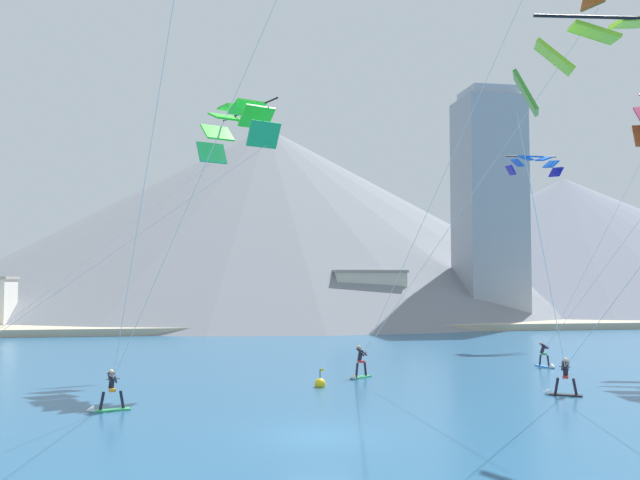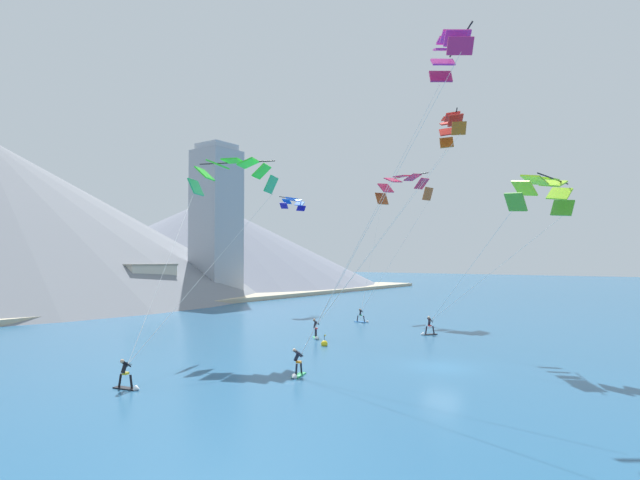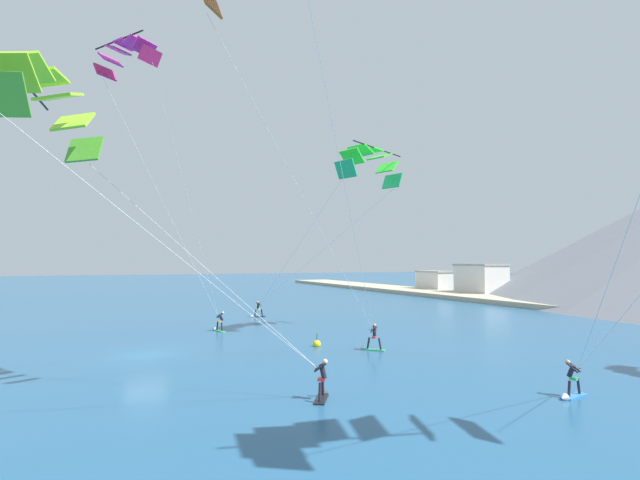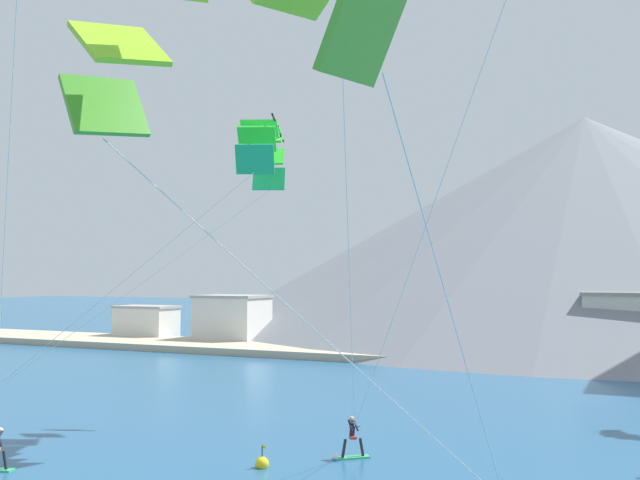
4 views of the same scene
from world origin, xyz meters
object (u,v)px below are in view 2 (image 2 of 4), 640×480
(parafoil_kite_distant_high_outer, at_px, (293,202))
(parafoil_kite_far_left, at_px, (449,53))
(parafoil_kite_near_trail, at_px, (450,128))
(parafoil_kite_mid_center, at_px, (542,191))
(kitesurfer_far_right, at_px, (363,318))
(kitesurfer_mid_center, at_px, (428,329))
(kitesurfer_near_lead, at_px, (128,380))
(parafoil_kite_far_right, at_px, (403,186))
(race_marker_buoy, at_px, (324,344))
(kitesurfer_near_trail, at_px, (316,332))
(parafoil_kite_near_lead, at_px, (233,173))
(kitesurfer_far_left, at_px, (297,368))

(parafoil_kite_distant_high_outer, bearing_deg, parafoil_kite_far_left, -127.98)
(parafoil_kite_near_trail, distance_m, parafoil_kite_mid_center, 10.65)
(kitesurfer_far_right, height_order, parafoil_kite_mid_center, parafoil_kite_mid_center)
(kitesurfer_mid_center, bearing_deg, kitesurfer_near_lead, 169.49)
(kitesurfer_near_lead, relative_size, parafoil_kite_far_right, 0.11)
(kitesurfer_far_right, relative_size, parafoil_kite_mid_center, 0.14)
(parafoil_kite_distant_high_outer, relative_size, race_marker_buoy, 5.00)
(parafoil_kite_far_left, bearing_deg, kitesurfer_far_right, 43.18)
(kitesurfer_far_right, height_order, parafoil_kite_far_left, parafoil_kite_far_left)
(kitesurfer_near_trail, distance_m, parafoil_kite_mid_center, 22.13)
(parafoil_kite_near_trail, distance_m, parafoil_kite_far_right, 18.17)
(parafoil_kite_near_lead, distance_m, parafoil_kite_far_left, 19.94)
(parafoil_kite_near_trail, xyz_separation_m, parafoil_kite_mid_center, (-1.98, -8.12, -6.60))
(parafoil_kite_near_lead, bearing_deg, kitesurfer_mid_center, -37.92)
(parafoil_kite_near_trail, relative_size, parafoil_kite_mid_center, 1.52)
(kitesurfer_mid_center, height_order, kitesurfer_far_left, kitesurfer_mid_center)
(kitesurfer_near_lead, height_order, parafoil_kite_distant_high_outer, parafoil_kite_distant_high_outer)
(kitesurfer_far_left, distance_m, parafoil_kite_mid_center, 23.22)
(kitesurfer_far_right, relative_size, parafoil_kite_near_lead, 0.11)
(kitesurfer_far_left, bearing_deg, parafoil_kite_mid_center, -31.62)
(kitesurfer_near_lead, distance_m, parafoil_kite_near_trail, 33.44)
(kitesurfer_far_left, relative_size, race_marker_buoy, 1.75)
(parafoil_kite_mid_center, bearing_deg, kitesurfer_mid_center, 74.01)
(kitesurfer_far_left, distance_m, kitesurfer_far_right, 26.53)
(kitesurfer_near_lead, distance_m, parafoil_kite_mid_center, 31.81)
(kitesurfer_near_trail, relative_size, race_marker_buoy, 1.78)
(kitesurfer_mid_center, distance_m, kitesurfer_far_right, 10.69)
(parafoil_kite_far_left, distance_m, parafoil_kite_far_right, 32.11)
(kitesurfer_far_right, distance_m, parafoil_kite_distant_high_outer, 23.39)
(kitesurfer_near_lead, relative_size, parafoil_kite_distant_high_outer, 0.35)
(kitesurfer_mid_center, distance_m, parafoil_kite_mid_center, 16.34)
(parafoil_kite_near_trail, bearing_deg, kitesurfer_far_left, 172.91)
(parafoil_kite_near_lead, xyz_separation_m, parafoil_kite_far_right, (27.03, -2.44, 1.90))
(parafoil_kite_far_right, relative_size, parafoil_kite_distant_high_outer, 3.23)
(kitesurfer_far_left, xyz_separation_m, parafoil_kite_far_left, (5.63, -7.56, 19.43))
(kitesurfer_near_trail, xyz_separation_m, parafoil_kite_far_right, (20.53, 1.52, 15.76))
(kitesurfer_far_left, height_order, kitesurfer_far_right, kitesurfer_far_left)
(kitesurfer_far_right, bearing_deg, kitesurfer_far_left, -157.49)
(parafoil_kite_near_trail, bearing_deg, parafoil_kite_near_lead, 133.45)
(parafoil_kite_near_trail, distance_m, parafoil_kite_far_left, 14.38)
(kitesurfer_near_lead, distance_m, race_marker_buoy, 17.44)
(kitesurfer_far_left, bearing_deg, kitesurfer_near_trail, 31.92)
(parafoil_kite_near_lead, distance_m, parafoil_kite_mid_center, 24.87)
(kitesurfer_far_left, relative_size, parafoil_kite_far_left, 0.09)
(parafoil_kite_distant_high_outer, distance_m, race_marker_buoy, 34.73)
(kitesurfer_near_lead, height_order, parafoil_kite_near_lead, parafoil_kite_near_lead)
(parafoil_kite_near_lead, relative_size, parafoil_kite_distant_high_outer, 3.09)
(parafoil_kite_far_left, bearing_deg, parafoil_kite_far_right, 31.61)
(kitesurfer_mid_center, height_order, parafoil_kite_near_lead, parafoil_kite_near_lead)
(kitesurfer_mid_center, xyz_separation_m, kitesurfer_far_left, (-20.14, -0.40, -0.04))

